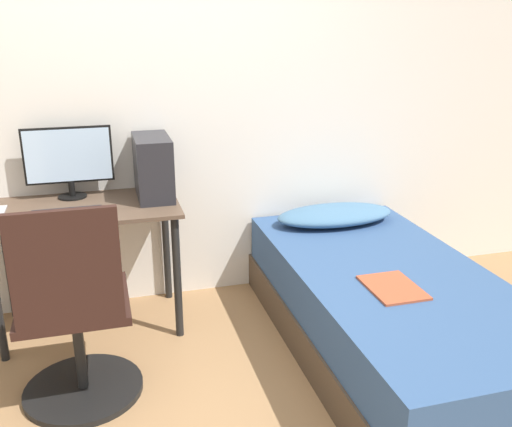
% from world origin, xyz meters
% --- Properties ---
extents(wall_back, '(8.00, 0.05, 2.50)m').
position_xyz_m(wall_back, '(0.00, 1.52, 1.25)').
color(wall_back, silver).
rests_on(wall_back, ground_plane).
extents(desk, '(1.03, 0.59, 0.74)m').
position_xyz_m(desk, '(-0.31, 1.20, 0.62)').
color(desk, brown).
rests_on(desk, ground_plane).
extents(office_chair, '(0.56, 0.56, 1.00)m').
position_xyz_m(office_chair, '(-0.37, 0.50, 0.39)').
color(office_chair, black).
rests_on(office_chair, ground_plane).
extents(bed, '(1.00, 2.05, 0.48)m').
position_xyz_m(bed, '(1.21, 0.47, 0.24)').
color(bed, '#4C3D2D').
rests_on(bed, ground_plane).
extents(pillow, '(0.76, 0.36, 0.11)m').
position_xyz_m(pillow, '(1.21, 1.24, 0.54)').
color(pillow, teal).
rests_on(pillow, bed).
extents(magazine, '(0.24, 0.32, 0.01)m').
position_xyz_m(magazine, '(1.11, 0.30, 0.49)').
color(magazine, '#B24C2D').
rests_on(magazine, bed).
extents(monitor, '(0.49, 0.16, 0.41)m').
position_xyz_m(monitor, '(-0.37, 1.40, 0.97)').
color(monitor, black).
rests_on(monitor, desk).
extents(keyboard, '(0.36, 0.12, 0.02)m').
position_xyz_m(keyboard, '(-0.39, 1.09, 0.75)').
color(keyboard, black).
rests_on(keyboard, desk).
extents(pc_tower, '(0.20, 0.39, 0.35)m').
position_xyz_m(pc_tower, '(0.09, 1.28, 0.91)').
color(pc_tower, '#232328').
rests_on(pc_tower, desk).
extents(mouse, '(0.06, 0.09, 0.02)m').
position_xyz_m(mouse, '(-0.16, 1.09, 0.75)').
color(mouse, silver).
rests_on(mouse, desk).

